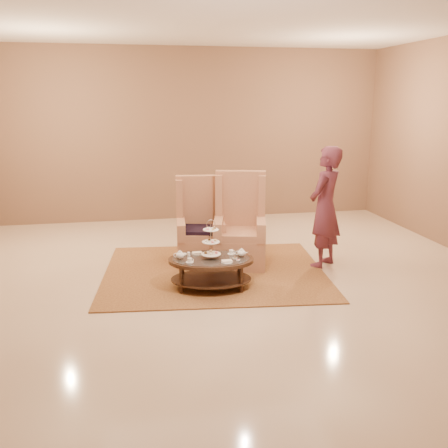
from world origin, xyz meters
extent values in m
plane|color=beige|center=(0.00, 0.00, 0.00)|extent=(8.00, 8.00, 0.00)
cube|color=silver|center=(0.00, 0.00, 0.00)|extent=(8.00, 8.00, 0.02)
cube|color=brown|center=(0.00, 4.00, 1.75)|extent=(8.00, 0.04, 3.50)
cube|color=olive|center=(-0.13, 0.47, 0.01)|extent=(3.43, 2.96, 0.02)
cylinder|color=black|center=(-0.70, -0.29, 0.19)|extent=(0.05, 0.05, 0.37)
cylinder|color=black|center=(0.07, -0.40, 0.19)|extent=(0.05, 0.05, 0.37)
cylinder|color=black|center=(-0.64, 0.12, 0.19)|extent=(0.05, 0.05, 0.37)
cylinder|color=black|center=(0.13, 0.00, 0.19)|extent=(0.05, 0.05, 0.37)
cylinder|color=silver|center=(-0.28, -0.14, 0.66)|extent=(0.01, 0.01, 0.46)
torus|color=silver|center=(-0.28, -0.14, 0.89)|extent=(0.12, 0.03, 0.12)
cylinder|color=white|center=(-0.28, -0.14, 0.48)|extent=(0.30, 0.30, 0.01)
cylinder|color=white|center=(-0.28, -0.14, 0.65)|extent=(0.26, 0.26, 0.01)
cylinder|color=white|center=(-0.28, -0.14, 0.81)|extent=(0.23, 0.23, 0.01)
cylinder|color=#DE7172|center=(-0.21, -0.15, 0.50)|extent=(0.04, 0.04, 0.03)
cylinder|color=tan|center=(-0.27, -0.07, 0.50)|extent=(0.04, 0.04, 0.03)
cylinder|color=brown|center=(-0.35, -0.13, 0.50)|extent=(0.04, 0.04, 0.03)
cylinder|color=white|center=(-0.29, -0.21, 0.50)|extent=(0.04, 0.04, 0.03)
ellipsoid|color=tan|center=(-0.22, -0.13, 0.67)|extent=(0.05, 0.05, 0.03)
ellipsoid|color=brown|center=(-0.29, -0.08, 0.67)|extent=(0.05, 0.05, 0.03)
ellipsoid|color=white|center=(-0.35, -0.15, 0.67)|extent=(0.05, 0.05, 0.03)
ellipsoid|color=#DE7172|center=(-0.27, -0.20, 0.67)|extent=(0.05, 0.05, 0.03)
cube|color=brown|center=(-0.23, -0.12, 0.83)|extent=(0.05, 0.03, 0.02)
cube|color=white|center=(-0.31, -0.09, 0.83)|extent=(0.05, 0.03, 0.02)
cube|color=#DE7172|center=(-0.33, -0.17, 0.83)|extent=(0.05, 0.03, 0.02)
cube|color=tan|center=(-0.26, -0.19, 0.83)|extent=(0.05, 0.03, 0.02)
ellipsoid|color=white|center=(-0.69, -0.10, 0.47)|extent=(0.13, 0.13, 0.09)
cylinder|color=white|center=(-0.69, -0.10, 0.52)|extent=(0.06, 0.06, 0.01)
sphere|color=white|center=(-0.69, -0.10, 0.53)|extent=(0.02, 0.02, 0.02)
cone|color=white|center=(-0.62, -0.11, 0.48)|extent=(0.07, 0.03, 0.05)
torus|color=white|center=(-0.75, -0.09, 0.47)|extent=(0.06, 0.02, 0.06)
ellipsoid|color=white|center=(0.13, -0.16, 0.47)|extent=(0.13, 0.13, 0.09)
cylinder|color=white|center=(0.13, -0.16, 0.52)|extent=(0.06, 0.06, 0.01)
sphere|color=white|center=(0.13, -0.16, 0.53)|extent=(0.02, 0.02, 0.02)
cone|color=white|center=(0.20, -0.17, 0.48)|extent=(0.07, 0.03, 0.05)
torus|color=white|center=(0.07, -0.15, 0.47)|extent=(0.06, 0.02, 0.06)
cylinder|color=white|center=(-0.58, -0.27, 0.43)|extent=(0.12, 0.12, 0.01)
cylinder|color=white|center=(-0.58, -0.27, 0.46)|extent=(0.07, 0.07, 0.05)
torus|color=white|center=(-0.55, -0.27, 0.46)|extent=(0.03, 0.01, 0.03)
cylinder|color=white|center=(0.02, -0.02, 0.43)|extent=(0.12, 0.12, 0.01)
cylinder|color=white|center=(0.02, -0.02, 0.46)|extent=(0.07, 0.07, 0.05)
torus|color=white|center=(0.05, -0.02, 0.46)|extent=(0.03, 0.01, 0.03)
cylinder|color=white|center=(-0.44, 0.07, 0.43)|extent=(0.17, 0.17, 0.01)
cube|color=silver|center=(-0.44, 0.07, 0.44)|extent=(0.14, 0.10, 0.02)
cylinder|color=white|center=(-0.11, -0.36, 0.43)|extent=(0.17, 0.17, 0.01)
cube|color=silver|center=(-0.11, -0.36, 0.44)|extent=(0.14, 0.10, 0.02)
cylinder|color=white|center=(-0.56, -0.01, 0.45)|extent=(0.05, 0.05, 0.06)
cylinder|color=white|center=(0.05, -0.32, 0.43)|extent=(0.06, 0.06, 0.01)
cylinder|color=#DE7172|center=(0.05, -0.32, 0.44)|extent=(0.04, 0.04, 0.01)
cylinder|color=white|center=(0.02, -0.23, 0.43)|extent=(0.06, 0.06, 0.01)
cylinder|color=brown|center=(0.02, -0.23, 0.44)|extent=(0.04, 0.04, 0.01)
cylinder|color=white|center=(-0.61, 0.08, 0.43)|extent=(0.06, 0.06, 0.01)
cylinder|color=white|center=(-0.61, 0.08, 0.44)|extent=(0.04, 0.04, 0.01)
cube|color=tan|center=(-0.27, 0.95, 0.21)|extent=(0.77, 0.77, 0.43)
cube|color=tan|center=(-0.27, 0.90, 0.48)|extent=(0.65, 0.65, 0.10)
cube|color=tan|center=(-0.24, 1.24, 0.66)|extent=(0.72, 0.20, 1.32)
cube|color=tan|center=(-0.55, 1.23, 0.97)|extent=(0.12, 0.23, 0.61)
cube|color=tan|center=(0.06, 1.17, 0.97)|extent=(0.12, 0.23, 0.61)
cube|color=tan|center=(-0.57, 0.92, 0.56)|extent=(0.18, 0.65, 0.26)
cube|color=tan|center=(0.02, 0.87, 0.56)|extent=(0.18, 0.65, 0.26)
cube|color=black|center=(-0.28, 0.87, 0.55)|extent=(0.66, 0.62, 0.06)
cube|color=tan|center=(0.30, 0.70, 0.23)|extent=(0.92, 0.92, 0.46)
cube|color=tan|center=(0.28, 0.65, 0.51)|extent=(0.78, 0.78, 0.11)
cube|color=tan|center=(0.37, 1.01, 0.71)|extent=(0.77, 0.33, 1.41)
cube|color=tan|center=(0.04, 1.04, 1.03)|extent=(0.16, 0.26, 0.65)
cube|color=tan|center=(0.68, 0.89, 1.03)|extent=(0.16, 0.26, 0.65)
cube|color=tan|center=(-0.02, 0.72, 0.60)|extent=(0.29, 0.70, 0.28)
cube|color=tan|center=(0.59, 0.57, 0.60)|extent=(0.29, 0.70, 0.28)
imported|color=#5F2939|center=(1.54, 0.47, 0.91)|extent=(0.78, 0.77, 1.82)
camera|label=1|loc=(-1.30, -6.36, 2.47)|focal=40.00mm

